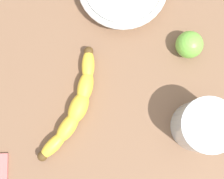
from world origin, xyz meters
TOP-DOWN VIEW (x-y plane):
  - wooden_tabletop at (0.00, 0.00)cm, footprint 120.00×120.00cm
  - banana at (6.29, -5.81)cm, footprint 21.23×10.73cm
  - smoothie_glass at (10.11, 16.51)cm, footprint 9.30×9.30cm
  - lime_fruit at (-4.94, 15.45)cm, footprint 5.12×5.12cm

SIDE VIEW (x-z plane):
  - wooden_tabletop at x=0.00cm, z-range 0.00..3.00cm
  - banana at x=6.29cm, z-range 3.00..6.31cm
  - lime_fruit at x=-4.94cm, z-range 3.00..8.12cm
  - smoothie_glass at x=10.11cm, z-range 2.77..11.74cm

